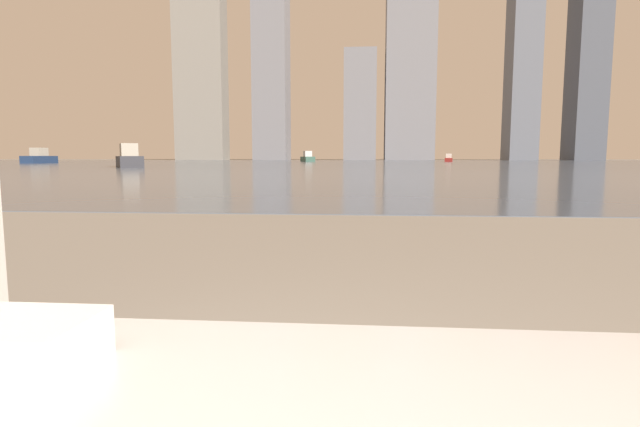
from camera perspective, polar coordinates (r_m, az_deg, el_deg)
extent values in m
cube|color=slate|center=(61.91, 4.74, 5.75)|extent=(180.00, 110.00, 0.01)
cube|color=#335647|center=(82.47, -1.42, 6.24)|extent=(2.92, 4.85, 0.80)
cube|color=silver|center=(82.47, -1.42, 6.84)|extent=(1.62, 1.99, 0.92)
cube|color=maroon|center=(82.82, 14.49, 5.97)|extent=(1.77, 3.54, 0.59)
cube|color=silver|center=(82.82, 14.51, 6.40)|extent=(1.07, 1.40, 0.68)
cube|color=navy|center=(71.49, -29.40, 5.40)|extent=(1.83, 5.08, 0.88)
cube|color=#B2A893|center=(71.49, -29.44, 6.16)|extent=(1.30, 1.92, 1.01)
cube|color=#2D2D33|center=(41.18, -20.96, 5.56)|extent=(3.87, 4.98, 0.84)
cube|color=#B2A893|center=(41.18, -21.01, 6.81)|extent=(1.95, 2.16, 0.96)
cube|color=gray|center=(125.79, -13.48, 15.81)|extent=(11.60, 6.20, 42.99)
cube|color=slate|center=(123.06, -5.62, 19.53)|extent=(7.74, 8.61, 57.14)
cube|color=slate|center=(118.47, 4.61, 12.08)|extent=(7.24, 11.09, 24.65)
cube|color=slate|center=(124.82, 22.19, 15.67)|extent=(6.28, 7.54, 43.35)
cube|color=#4C515B|center=(129.36, 28.26, 14.88)|extent=(6.64, 8.29, 42.61)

